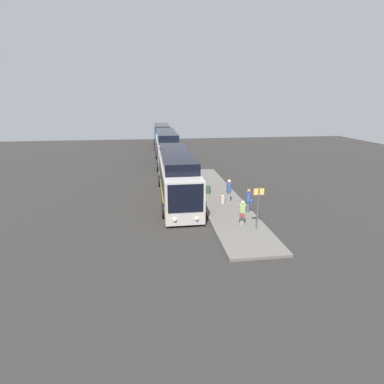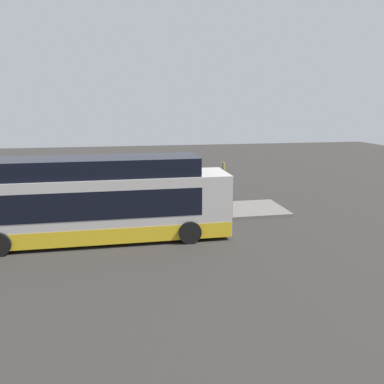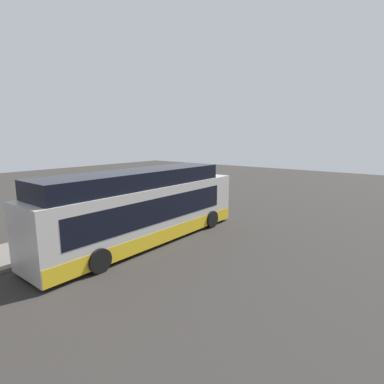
# 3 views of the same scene
# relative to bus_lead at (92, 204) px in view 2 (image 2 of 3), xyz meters

# --- Properties ---
(ground) EXTENTS (80.00, 80.00, 0.00)m
(ground) POSITION_rel_bus_lead_xyz_m (0.56, 0.07, -1.70)
(ground) COLOR #2B2826
(platform) EXTENTS (20.00, 3.34, 0.16)m
(platform) POSITION_rel_bus_lead_xyz_m (0.56, 3.34, -1.62)
(platform) COLOR #605B56
(platform) RESTS_ON ground
(bus_lead) EXTENTS (12.29, 2.79, 3.76)m
(bus_lead) POSITION_rel_bus_lead_xyz_m (0.00, 0.00, 0.00)
(bus_lead) COLOR #B2ADA8
(bus_lead) RESTS_ON ground
(passenger_boarding) EXTENTS (0.58, 0.57, 1.68)m
(passenger_boarding) POSITION_rel_bus_lead_xyz_m (4.35, 4.62, -0.63)
(passenger_boarding) COLOR #4C476B
(passenger_boarding) RESTS_ON platform
(passenger_waiting) EXTENTS (0.52, 0.52, 1.80)m
(passenger_waiting) POSITION_rel_bus_lead_xyz_m (2.08, 3.80, -0.56)
(passenger_waiting) COLOR gray
(passenger_waiting) RESTS_ON platform
(passenger_with_bags) EXTENTS (0.69, 0.56, 1.63)m
(passenger_with_bags) POSITION_rel_bus_lead_xyz_m (6.57, 3.50, -0.68)
(passenger_with_bags) COLOR gray
(passenger_with_bags) RESTS_ON platform
(suitcase) EXTENTS (0.35, 0.20, 0.86)m
(suitcase) POSITION_rel_bus_lead_xyz_m (2.22, 3.26, -1.23)
(suitcase) COLOR beige
(suitcase) RESTS_ON platform
(sign_post) EXTENTS (0.10, 0.63, 2.62)m
(sign_post) POSITION_rel_bus_lead_xyz_m (7.20, 4.23, 0.05)
(sign_post) COLOR #4C4C51
(sign_post) RESTS_ON platform
(trash_bin) EXTENTS (0.44, 0.44, 0.65)m
(trash_bin) POSITION_rel_bus_lead_xyz_m (-0.35, 2.65, -1.22)
(trash_bin) COLOR #2D4C33
(trash_bin) RESTS_ON platform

